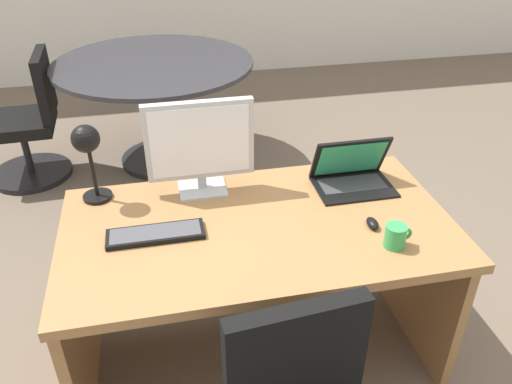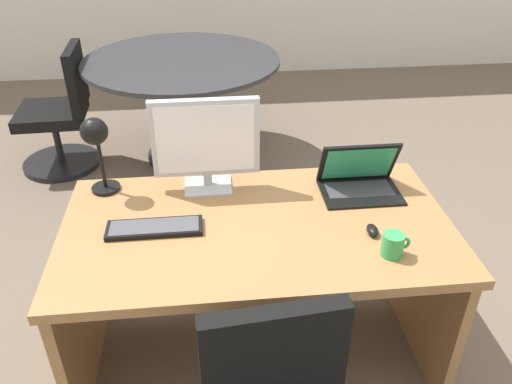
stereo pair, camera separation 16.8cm
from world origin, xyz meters
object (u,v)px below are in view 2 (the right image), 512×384
(desk_lamp, at_px, (96,141))
(meeting_table, at_px, (183,84))
(mouse, at_px, (373,230))
(meeting_chair_near, at_px, (62,120))
(desk, at_px, (256,258))
(monitor, at_px, (206,141))
(keyboard, at_px, (155,228))
(coffee_mug, at_px, (393,245))
(laptop, at_px, (359,175))

(desk_lamp, xyz_separation_m, meeting_table, (0.30, 1.66, -0.38))
(mouse, bearing_deg, meeting_table, 109.78)
(desk_lamp, bearing_deg, meeting_chair_near, 109.99)
(desk, xyz_separation_m, monitor, (-0.18, 0.24, 0.43))
(desk, xyz_separation_m, keyboard, (-0.39, -0.05, 0.22))
(desk_lamp, xyz_separation_m, coffee_mug, (1.07, -0.53, -0.20))
(meeting_chair_near, bearing_deg, meeting_table, 2.00)
(desk_lamp, relative_size, meeting_chair_near, 0.39)
(desk_lamp, height_order, meeting_chair_near, desk_lamp)
(monitor, bearing_deg, coffee_mug, -39.59)
(laptop, xyz_separation_m, meeting_table, (-0.78, 1.75, -0.20))
(keyboard, xyz_separation_m, mouse, (0.82, -0.11, 0.01))
(meeting_table, height_order, meeting_chair_near, meeting_chair_near)
(keyboard, height_order, meeting_chair_near, meeting_chair_near)
(meeting_chair_near, bearing_deg, monitor, -57.87)
(desk, height_order, laptop, laptop)
(laptop, height_order, mouse, laptop)
(mouse, height_order, desk_lamp, desk_lamp)
(desk, xyz_separation_m, laptop, (0.46, 0.17, 0.27))
(desk, height_order, mouse, mouse)
(coffee_mug, xyz_separation_m, meeting_table, (-0.78, 2.20, -0.18))
(keyboard, relative_size, coffee_mug, 3.52)
(coffee_mug, distance_m, meeting_table, 2.34)
(laptop, height_order, meeting_table, laptop)
(monitor, bearing_deg, keyboard, -125.88)
(monitor, relative_size, meeting_chair_near, 0.50)
(keyboard, bearing_deg, mouse, -7.56)
(monitor, relative_size, meeting_table, 0.32)
(coffee_mug, height_order, meeting_chair_near, meeting_chair_near)
(keyboard, bearing_deg, monitor, 54.12)
(meeting_table, xyz_separation_m, meeting_chair_near, (-0.89, -0.03, -0.23))
(mouse, xyz_separation_m, meeting_table, (-0.74, 2.07, -0.15))
(desk_lamp, bearing_deg, mouse, -21.33)
(keyboard, relative_size, desk_lamp, 1.06)
(desk, distance_m, meeting_table, 1.94)
(monitor, bearing_deg, meeting_chair_near, 122.13)
(meeting_table, bearing_deg, mouse, -70.22)
(mouse, bearing_deg, desk, 159.84)
(mouse, relative_size, desk_lamp, 0.22)
(desk, relative_size, mouse, 20.44)
(monitor, xyz_separation_m, meeting_table, (-0.14, 1.67, -0.36))
(desk, relative_size, meeting_table, 1.09)
(mouse, relative_size, coffee_mug, 0.72)
(laptop, distance_m, keyboard, 0.88)
(laptop, distance_m, coffee_mug, 0.45)
(monitor, xyz_separation_m, mouse, (0.60, -0.40, -0.21))
(desk_lamp, bearing_deg, coffee_mug, -26.43)
(keyboard, xyz_separation_m, desk_lamp, (-0.23, 0.30, 0.23))
(monitor, height_order, meeting_chair_near, monitor)
(desk, distance_m, keyboard, 0.45)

